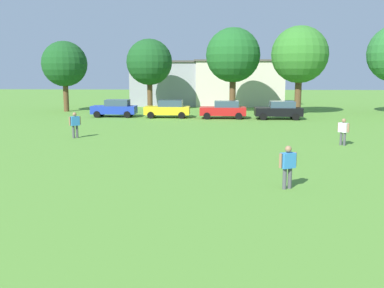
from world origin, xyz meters
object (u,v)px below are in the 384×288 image
tree_center_left (233,55)px  adult_bystander (288,163)px  parked_car_blue_0 (115,108)px  bystander_near_trees (75,123)px  tree_far_left (64,64)px  parked_car_yellow_1 (168,109)px  parked_car_black_3 (279,110)px  parked_car_red_2 (224,109)px  tree_left (149,62)px  bystander_midfield (343,129)px  tree_center_right (300,55)px

tree_center_left → adult_bystander: bearing=-88.4°
adult_bystander → parked_car_blue_0: bearing=-92.1°
bystander_near_trees → tree_far_left: bearing=-111.3°
parked_car_yellow_1 → parked_car_black_3: bearing=175.5°
parked_car_blue_0 → parked_car_yellow_1: same height
bystander_near_trees → parked_car_red_2: size_ratio=0.40×
adult_bystander → bystander_near_trees: size_ratio=0.95×
tree_far_left → tree_left: tree_left is taller
parked_car_black_3 → tree_left: (-13.39, 8.73, 4.57)m
parked_car_yellow_1 → tree_far_left: 14.21m
bystander_midfield → parked_car_yellow_1: 19.49m
parked_car_yellow_1 → tree_center_right: 14.61m
parked_car_blue_0 → tree_center_left: size_ratio=0.48×
bystander_near_trees → parked_car_yellow_1: 14.09m
adult_bystander → bystander_near_trees: (-11.94, 11.92, 0.05)m
bystander_midfield → tree_left: size_ratio=0.20×
bystander_near_trees → parked_car_yellow_1: size_ratio=0.40×
parked_car_yellow_1 → tree_center_left: 10.12m
bystander_midfield → parked_car_blue_0: parked_car_blue_0 is taller
tree_center_left → tree_center_right: (6.67, -1.79, -0.03)m
tree_far_left → tree_center_right: size_ratio=0.86×
tree_left → tree_center_right: bearing=-13.4°
bystander_midfield → parked_car_blue_0: bearing=6.8°
tree_far_left → parked_car_black_3: bearing=-17.1°
bystander_near_trees → parked_car_yellow_1: (4.68, 13.29, -0.16)m
parked_car_yellow_1 → parked_car_black_3: 10.47m
parked_car_blue_0 → parked_car_red_2: (10.57, -0.90, 0.00)m
bystander_near_trees → parked_car_black_3: bystander_near_trees is taller
parked_car_black_3 → tree_center_left: bearing=-58.7°
adult_bystander → bystander_midfield: 11.08m
parked_car_yellow_1 → tree_far_left: bearing=-26.8°
adult_bystander → parked_car_red_2: parked_car_red_2 is taller
bystander_near_trees → parked_car_red_2: 16.25m
parked_car_black_3 → parked_car_red_2: bearing=-4.0°
parked_car_blue_0 → tree_left: tree_left is taller
adult_bystander → parked_car_yellow_1: size_ratio=0.38×
tree_center_right → tree_far_left: bearing=175.4°
parked_car_black_3 → tree_center_right: 7.61m
tree_left → parked_car_black_3: bearing=-33.1°
tree_far_left → parked_car_red_2: bearing=-20.7°
tree_center_left → bystander_midfield: bearing=-74.7°
adult_bystander → tree_center_right: tree_center_right is taller
parked_car_yellow_1 → parked_car_black_3: (10.44, -0.83, 0.00)m
tree_center_left → bystander_near_trees: bearing=-120.0°
bystander_near_trees → tree_center_right: 25.32m
bystander_near_trees → tree_center_right: (17.71, 17.37, 5.05)m
tree_far_left → bystander_midfield: bearing=-41.4°
bystander_midfield → parked_car_red_2: bearing=-16.4°
adult_bystander → tree_center_left: tree_center_left is taller
parked_car_black_3 → parked_car_blue_0: bearing=-4.6°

